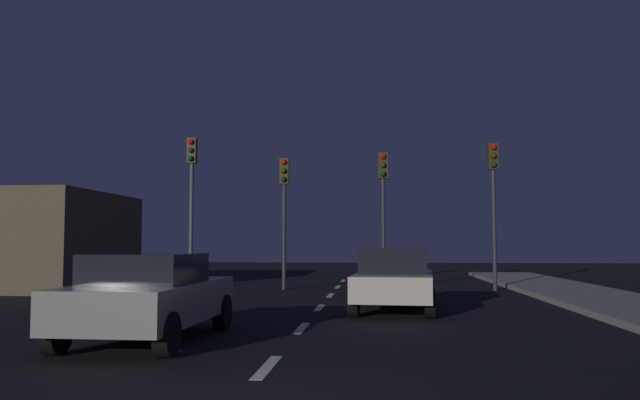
{
  "coord_description": "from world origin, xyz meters",
  "views": [
    {
      "loc": [
        1.41,
        -5.68,
        1.6
      ],
      "look_at": [
        -0.48,
        15.85,
        3.06
      ],
      "focal_mm": 35.94,
      "sensor_mm": 36.0,
      "label": 1
    }
  ],
  "objects_px": {
    "traffic_signal_far_left": "(191,183)",
    "car_stopped_ahead": "(395,279)",
    "traffic_signal_center_left": "(284,197)",
    "traffic_signal_center_right": "(383,193)",
    "car_adjacent_lane": "(149,296)",
    "traffic_signal_far_right": "(493,187)"
  },
  "relations": [
    {
      "from": "traffic_signal_far_left",
      "to": "car_stopped_ahead",
      "type": "relative_size",
      "value": 1.17
    },
    {
      "from": "traffic_signal_center_right",
      "to": "car_adjacent_lane",
      "type": "xyz_separation_m",
      "value": [
        -3.97,
        -11.72,
        -2.58
      ]
    },
    {
      "from": "traffic_signal_far_right",
      "to": "car_adjacent_lane",
      "type": "bearing_deg",
      "value": -123.26
    },
    {
      "from": "traffic_signal_center_left",
      "to": "traffic_signal_far_right",
      "type": "xyz_separation_m",
      "value": [
        7.15,
        0.0,
        0.28
      ]
    },
    {
      "from": "traffic_signal_far_left",
      "to": "traffic_signal_center_left",
      "type": "distance_m",
      "value": 3.35
    },
    {
      "from": "traffic_signal_center_left",
      "to": "traffic_signal_center_right",
      "type": "xyz_separation_m",
      "value": [
        3.43,
        0.0,
        0.11
      ]
    },
    {
      "from": "traffic_signal_center_right",
      "to": "car_stopped_ahead",
      "type": "bearing_deg",
      "value": -88.3
    },
    {
      "from": "traffic_signal_center_left",
      "to": "car_stopped_ahead",
      "type": "distance_m",
      "value": 7.85
    },
    {
      "from": "traffic_signal_center_left",
      "to": "car_adjacent_lane",
      "type": "xyz_separation_m",
      "value": [
        -0.53,
        -11.72,
        -2.48
      ]
    },
    {
      "from": "traffic_signal_far_left",
      "to": "car_adjacent_lane",
      "type": "bearing_deg",
      "value": -76.67
    },
    {
      "from": "car_adjacent_lane",
      "to": "car_stopped_ahead",
      "type": "bearing_deg",
      "value": 51.4
    },
    {
      "from": "traffic_signal_center_right",
      "to": "car_adjacent_lane",
      "type": "distance_m",
      "value": 12.64
    },
    {
      "from": "traffic_signal_center_right",
      "to": "traffic_signal_far_right",
      "type": "xyz_separation_m",
      "value": [
        3.72,
        0.0,
        0.17
      ]
    },
    {
      "from": "traffic_signal_far_left",
      "to": "traffic_signal_center_left",
      "type": "height_order",
      "value": "traffic_signal_far_left"
    },
    {
      "from": "traffic_signal_center_right",
      "to": "traffic_signal_far_left",
      "type": "bearing_deg",
      "value": 179.99
    },
    {
      "from": "traffic_signal_far_left",
      "to": "traffic_signal_far_right",
      "type": "bearing_deg",
      "value": -0.0
    },
    {
      "from": "traffic_signal_far_right",
      "to": "car_stopped_ahead",
      "type": "distance_m",
      "value": 7.9
    },
    {
      "from": "traffic_signal_center_right",
      "to": "traffic_signal_far_right",
      "type": "relative_size",
      "value": 0.95
    },
    {
      "from": "traffic_signal_center_left",
      "to": "car_stopped_ahead",
      "type": "bearing_deg",
      "value": -60.88
    },
    {
      "from": "car_stopped_ahead",
      "to": "car_adjacent_lane",
      "type": "bearing_deg",
      "value": -128.6
    },
    {
      "from": "traffic_signal_far_left",
      "to": "car_stopped_ahead",
      "type": "xyz_separation_m",
      "value": [
        6.94,
        -6.51,
        -2.96
      ]
    },
    {
      "from": "car_adjacent_lane",
      "to": "traffic_signal_center_right",
      "type": "bearing_deg",
      "value": 71.3
    }
  ]
}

